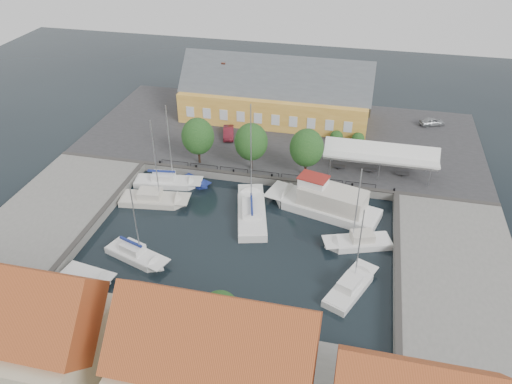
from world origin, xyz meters
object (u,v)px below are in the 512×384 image
Objects in this scene: trawler at (326,204)px; east_boat_b at (359,243)px; launch_sw at (88,276)px; east_boat_c at (350,288)px; west_boat_a at (167,183)px; car_red at (229,133)px; car_silver at (432,122)px; west_boat_d at (136,256)px; west_boat_b at (153,201)px; center_sailboat at (252,214)px; launch_nw at (195,183)px; tent_canopy at (381,155)px; warehouse at (272,96)px.

trawler is 6.84m from east_boat_b.
east_boat_b reaches higher than launch_sw.
west_boat_a reaches higher than east_boat_c.
car_red is at bearing 135.33° from east_boat_b.
west_boat_d reaches higher than car_silver.
east_boat_c is (19.26, -26.50, -1.43)m from car_red.
west_boat_b is at bearing -91.40° from west_boat_a.
west_boat_b is (-12.14, 0.19, -0.10)m from center_sailboat.
center_sailboat reaches higher than launch_sw.
launch_nw is (-20.50, 14.92, -0.17)m from east_boat_c.
east_boat_c is (-2.01, -20.95, -3.42)m from tent_canopy.
center_sailboat is at bearing -19.67° from west_boat_a.
trawler is at bearing -8.25° from launch_nw.
east_boat_c is 0.84× the size of west_boat_b.
west_boat_a reaches higher than west_boat_b.
trawler is at bearing 19.58° from center_sailboat.
tent_canopy is (16.60, -13.86, -0.74)m from warehouse.
launch_sw is (-5.94, -30.37, -1.60)m from car_red.
west_boat_b is at bearing 173.64° from east_boat_b.
car_silver is 43.26m from west_boat_b.
west_boat_a is 1.00× the size of west_boat_b.
car_silver is 37.35m from launch_nw.
west_boat_b reaches higher than east_boat_c.
tent_canopy is at bearing 15.33° from west_boat_a.
east_boat_b reaches higher than west_boat_d.
car_silver is at bearing 61.76° from trawler.
warehouse is at bearing 66.08° from west_boat_a.
east_boat_c is 27.61m from west_boat_a.
warehouse is 2.50× the size of west_boat_a.
launch_nw is (3.48, 5.18, -0.17)m from west_boat_b.
center_sailboat is at bearing 141.11° from east_boat_c.
launch_sw is at bearing 115.43° from car_silver.
east_boat_c is at bearing 141.32° from car_silver.
car_red is at bearing 138.11° from trawler.
launch_nw is at bearing -165.01° from tent_canopy.
west_boat_d is at bearing -179.57° from east_boat_c.
east_boat_c reaches higher than trawler.
east_boat_c is (11.85, -9.55, -0.10)m from center_sailboat.
west_boat_b reaches higher than trawler.
trawler reaches higher than launch_nw.
west_boat_a is (-25.89, -7.10, -3.41)m from tent_canopy.
west_boat_d is at bearing -162.05° from east_boat_b.
east_boat_b is at bearing -11.64° from center_sailboat.
east_boat_c is at bearing -22.11° from west_boat_b.
east_boat_b is 1.05× the size of east_boat_c.
warehouse reaches higher than car_silver.
warehouse is 23.30m from west_boat_a.
west_boat_b reaches higher than west_boat_d.
car_silver is 0.65× the size of launch_sw.
east_boat_b is 0.88× the size of west_boat_b.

